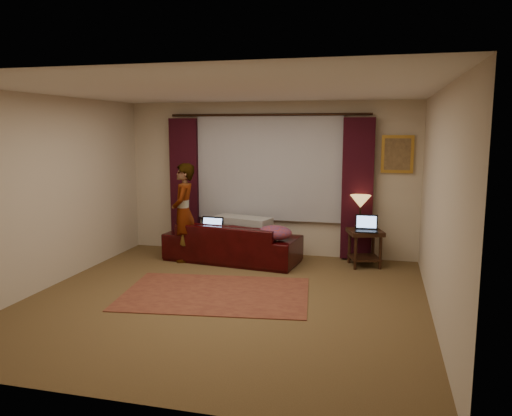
{
  "coord_description": "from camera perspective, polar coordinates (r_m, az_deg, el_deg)",
  "views": [
    {
      "loc": [
        1.87,
        -5.8,
        2.15
      ],
      "look_at": [
        0.1,
        1.2,
        1.0
      ],
      "focal_mm": 35.0,
      "sensor_mm": 36.0,
      "label": 1
    }
  ],
  "objects": [
    {
      "name": "floor",
      "position": [
        6.46,
        -3.53,
        -10.44
      ],
      "size": [
        5.0,
        5.0,
        0.01
      ],
      "primitive_type": "cube",
      "color": "brown",
      "rests_on": "ground"
    },
    {
      "name": "clothing_pile",
      "position": [
        7.71,
        2.15,
        -2.92
      ],
      "size": [
        0.54,
        0.41,
        0.23
      ],
      "primitive_type": "ellipsoid",
      "rotation": [
        0.0,
        0.0,
        -0.0
      ],
      "color": "brown",
      "rests_on": "sofa"
    },
    {
      "name": "end_table",
      "position": [
        8.06,
        12.3,
        -4.49
      ],
      "size": [
        0.63,
        0.63,
        0.58
      ],
      "primitive_type": "cube",
      "rotation": [
        0.0,
        0.0,
        0.31
      ],
      "color": "black",
      "rests_on": "floor"
    },
    {
      "name": "area_rug",
      "position": [
        6.67,
        -4.62,
        -9.71
      ],
      "size": [
        2.6,
        1.91,
        0.01
      ],
      "primitive_type": "cube",
      "rotation": [
        0.0,
        0.0,
        0.13
      ],
      "color": "brown",
      "rests_on": "floor"
    },
    {
      "name": "wall_right",
      "position": [
        5.89,
        20.17,
        0.21
      ],
      "size": [
        0.02,
        5.0,
        2.6
      ],
      "primitive_type": "cube",
      "color": "beige",
      "rests_on": "ground"
    },
    {
      "name": "wall_back",
      "position": [
        8.55,
        1.49,
        3.34
      ],
      "size": [
        5.0,
        0.02,
        2.6
      ],
      "primitive_type": "cube",
      "color": "beige",
      "rests_on": "ground"
    },
    {
      "name": "sheer_curtain",
      "position": [
        8.47,
        1.4,
        4.64
      ],
      "size": [
        2.5,
        0.05,
        1.8
      ],
      "primitive_type": "cube",
      "color": "#A7A7AF",
      "rests_on": "wall_back"
    },
    {
      "name": "tiffany_lamp",
      "position": [
        8.09,
        11.82,
        -0.42
      ],
      "size": [
        0.41,
        0.41,
        0.53
      ],
      "primitive_type": null,
      "rotation": [
        0.0,
        0.0,
        0.3
      ],
      "color": "olive",
      "rests_on": "end_table"
    },
    {
      "name": "ceiling",
      "position": [
        6.11,
        -3.77,
        13.26
      ],
      "size": [
        5.0,
        5.0,
        0.02
      ],
      "primitive_type": "cube",
      "color": "silver",
      "rests_on": "ground"
    },
    {
      "name": "wall_front",
      "position": [
        3.88,
        -15.01,
        -3.87
      ],
      "size": [
        5.0,
        0.02,
        2.6
      ],
      "primitive_type": "cube",
      "color": "beige",
      "rests_on": "ground"
    },
    {
      "name": "picture_frame",
      "position": [
        8.28,
        15.85,
        5.94
      ],
      "size": [
        0.5,
        0.04,
        0.6
      ],
      "primitive_type": "cube",
      "color": "#BB8831",
      "rests_on": "wall_back"
    },
    {
      "name": "drape_right",
      "position": [
        8.25,
        11.53,
        2.12
      ],
      "size": [
        0.5,
        0.14,
        2.3
      ],
      "primitive_type": "cube",
      "color": "black",
      "rests_on": "floor"
    },
    {
      "name": "wall_left",
      "position": [
        7.31,
        -22.66,
        1.68
      ],
      "size": [
        0.02,
        5.0,
        2.6
      ],
      "primitive_type": "cube",
      "color": "beige",
      "rests_on": "ground"
    },
    {
      "name": "laptop_sofa",
      "position": [
        8.16,
        -5.34,
        -2.13
      ],
      "size": [
        0.38,
        0.42,
        0.27
      ],
      "primitive_type": null,
      "rotation": [
        0.0,
        0.0,
        -0.04
      ],
      "color": "black",
      "rests_on": "sofa"
    },
    {
      "name": "laptop_table",
      "position": [
        7.85,
        12.53,
        -1.77
      ],
      "size": [
        0.36,
        0.39,
        0.25
      ],
      "primitive_type": null,
      "rotation": [
        0.0,
        0.0,
        0.05
      ],
      "color": "black",
      "rests_on": "end_table"
    },
    {
      "name": "throw_blanket",
      "position": [
        8.21,
        -1.52,
        0.24
      ],
      "size": [
        1.02,
        0.62,
        0.11
      ],
      "primitive_type": "cube",
      "rotation": [
        0.0,
        0.0,
        -0.27
      ],
      "color": "#989690",
      "rests_on": "sofa"
    },
    {
      "name": "curtain_rod",
      "position": [
        8.4,
        1.35,
        10.61
      ],
      "size": [
        0.04,
        0.04,
        3.4
      ],
      "primitive_type": "cylinder",
      "color": "black",
      "rests_on": "wall_back"
    },
    {
      "name": "sofa",
      "position": [
        8.16,
        -2.72,
        -3.06
      ],
      "size": [
        2.28,
        1.2,
        0.88
      ],
      "primitive_type": "imported",
      "rotation": [
        0.0,
        0.0,
        3.02
      ],
      "color": "black",
      "rests_on": "floor"
    },
    {
      "name": "person",
      "position": [
        8.19,
        -8.26,
        -0.52
      ],
      "size": [
        0.56,
        0.56,
        1.6
      ],
      "primitive_type": "imported",
      "rotation": [
        0.0,
        0.0,
        -1.35
      ],
      "color": "#989690",
      "rests_on": "floor"
    },
    {
      "name": "drape_left",
      "position": [
        8.91,
        -8.14,
        2.7
      ],
      "size": [
        0.5,
        0.14,
        2.3
      ],
      "primitive_type": "cube",
      "color": "black",
      "rests_on": "floor"
    }
  ]
}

